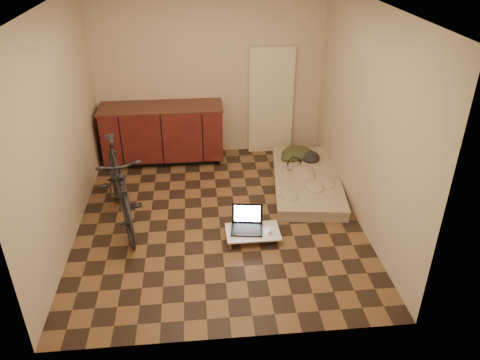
{
  "coord_description": "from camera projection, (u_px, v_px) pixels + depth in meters",
  "views": [
    {
      "loc": [
        -0.22,
        -5.02,
        3.34
      ],
      "look_at": [
        0.27,
        -0.03,
        0.55
      ],
      "focal_mm": 35.0,
      "sensor_mm": 36.0,
      "label": 1
    }
  ],
  "objects": [
    {
      "name": "mouse",
      "position": [
        269.0,
        231.0,
        5.52
      ],
      "size": [
        0.1,
        0.12,
        0.04
      ],
      "primitive_type": "ellipsoid",
      "rotation": [
        0.0,
        0.0,
        -0.33
      ],
      "color": "white",
      "rests_on": "lap_desk"
    },
    {
      "name": "lap_desk",
      "position": [
        253.0,
        232.0,
        5.56
      ],
      "size": [
        0.64,
        0.41,
        0.11
      ],
      "rotation": [
        0.0,
        0.0,
        0.0
      ],
      "color": "brown",
      "rests_on": "ground"
    },
    {
      "name": "laptop",
      "position": [
        247.0,
        224.0,
        5.59
      ],
      "size": [
        0.41,
        0.38,
        0.26
      ],
      "rotation": [
        0.0,
        0.0,
        -0.14
      ],
      "color": "black",
      "rests_on": "lap_desk"
    },
    {
      "name": "cabinets",
      "position": [
        163.0,
        133.0,
        7.2
      ],
      "size": [
        1.84,
        0.62,
        0.91
      ],
      "color": "black",
      "rests_on": "ground"
    },
    {
      "name": "clothing_pile",
      "position": [
        301.0,
        151.0,
        7.12
      ],
      "size": [
        0.57,
        0.49,
        0.21
      ],
      "primitive_type": null,
      "rotation": [
        0.0,
        0.0,
        -0.13
      ],
      "color": "#353921",
      "rests_on": "futon"
    },
    {
      "name": "bicycle",
      "position": [
        118.0,
        182.0,
        5.62
      ],
      "size": [
        1.01,
        1.9,
        1.18
      ],
      "primitive_type": "imported",
      "rotation": [
        0.0,
        0.0,
        0.28
      ],
      "color": "black",
      "rests_on": "ground"
    },
    {
      "name": "headphones",
      "position": [
        294.0,
        164.0,
        6.79
      ],
      "size": [
        0.29,
        0.27,
        0.16
      ],
      "primitive_type": null,
      "rotation": [
        0.0,
        0.0,
        0.22
      ],
      "color": "black",
      "rests_on": "futon"
    },
    {
      "name": "room_shell",
      "position": [
        217.0,
        123.0,
        5.38
      ],
      "size": [
        3.5,
        4.0,
        2.6
      ],
      "color": "brown",
      "rests_on": "ground"
    },
    {
      "name": "futon",
      "position": [
        307.0,
        180.0,
        6.69
      ],
      "size": [
        1.15,
        2.01,
        0.16
      ],
      "rotation": [
        0.0,
        0.0,
        -0.13
      ],
      "color": "#AE9E8B",
      "rests_on": "ground"
    },
    {
      "name": "appliance_panel",
      "position": [
        271.0,
        101.0,
        7.37
      ],
      "size": [
        0.7,
        0.1,
        1.7
      ],
      "primitive_type": "cube",
      "color": "#F3E9C0",
      "rests_on": "ground"
    }
  ]
}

